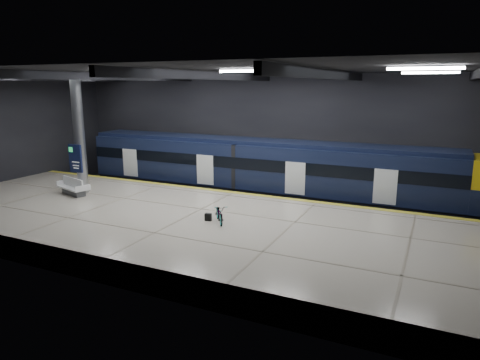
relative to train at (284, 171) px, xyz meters
The scene contains 10 objects.
ground 6.24m from the train, 111.11° to the right, with size 30.00×30.00×0.00m, color black.
room_shell 6.93m from the train, 111.13° to the right, with size 30.10×16.10×8.05m.
platform 8.41m from the train, 104.86° to the right, with size 30.00×11.00×1.10m, color beige.
safety_strip 3.60m from the train, 127.69° to the right, with size 30.00×0.40×0.01m, color gold.
rails 2.90m from the train, behind, with size 30.00×1.52×0.16m.
train is the anchor object (origin of this frame).
bench 12.51m from the train, 145.30° to the right, with size 2.41×1.53×0.99m.
bicycle 8.09m from the train, 91.73° to the right, with size 0.58×1.66×0.87m, color #99999E.
pannier_bag 8.15m from the train, 95.97° to the right, with size 0.30×0.18×0.35m, color black.
info_column 12.28m from the train, 147.20° to the right, with size 0.90×0.78×6.90m.
Camera 1 is at (10.72, -19.20, 7.30)m, focal length 32.00 mm.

